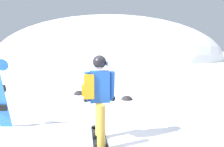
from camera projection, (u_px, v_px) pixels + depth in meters
The scene contains 7 objects.
ground_plane at pixel (122, 147), 3.62m from camera, with size 300.00×300.00×0.00m, color white.
ridge_peak_main at pixel (109, 58), 40.09m from camera, with size 42.69×38.42×16.52m.
ridge_peak_far at pixel (46, 56), 56.36m from camera, with size 22.68×20.41×9.49m.
snowboarder_main at pixel (98, 98), 3.59m from camera, with size 0.64×1.82×1.71m.
spare_snowboard at pixel (0, 95), 4.29m from camera, with size 0.28×0.45×1.61m.
rock_mid at pixel (79, 94), 7.80m from camera, with size 0.44×0.38×0.31m.
rock_small at pixel (127, 100), 6.99m from camera, with size 0.41×0.35×0.29m.
Camera 1 is at (-0.20, -3.42, 1.82)m, focal length 30.82 mm.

